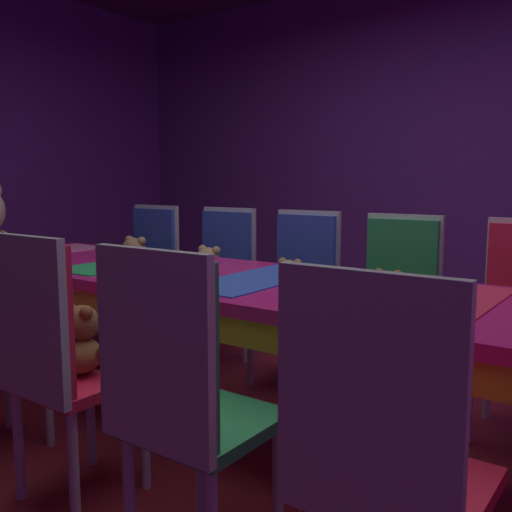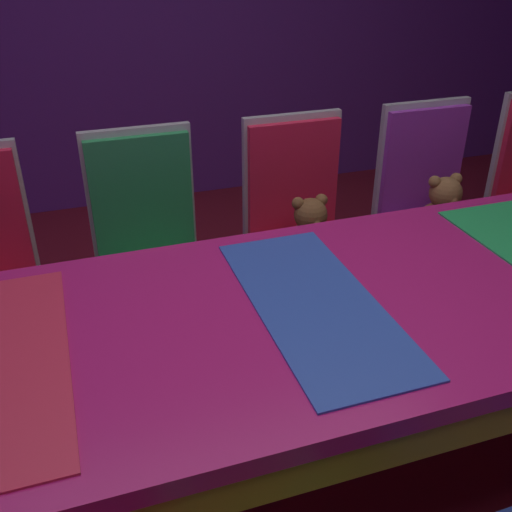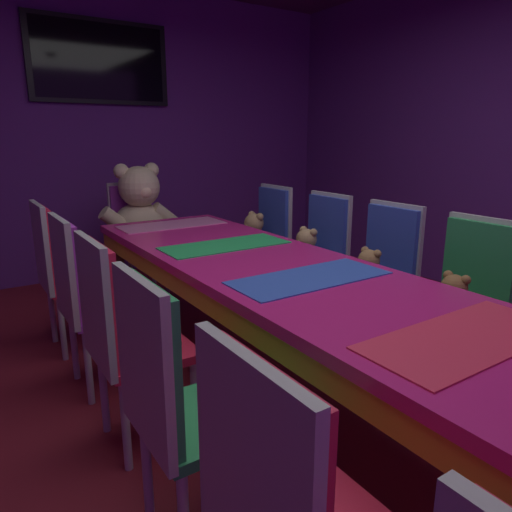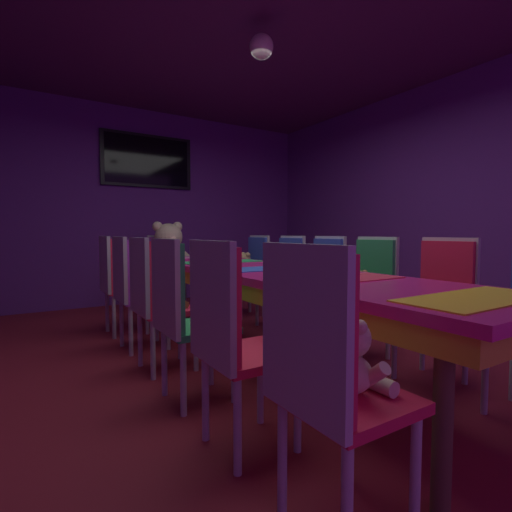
{
  "view_description": "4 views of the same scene",
  "coord_description": "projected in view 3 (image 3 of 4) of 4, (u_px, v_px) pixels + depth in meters",
  "views": [
    {
      "loc": [
        -1.96,
        -1.41,
        1.16
      ],
      "look_at": [
        0.2,
        0.15,
        0.81
      ],
      "focal_mm": 40.25,
      "sensor_mm": 36.0,
      "label": 1
    },
    {
      "loc": [
        1.2,
        -0.57,
        1.63
      ],
      "look_at": [
        -0.18,
        -0.1,
        0.81
      ],
      "focal_mm": 41.65,
      "sensor_mm": 36.0,
      "label": 2
    },
    {
      "loc": [
        -1.36,
        -1.6,
        1.39
      ],
      "look_at": [
        -0.11,
        0.29,
        0.8
      ],
      "focal_mm": 32.84,
      "sensor_mm": 36.0,
      "label": 3
    },
    {
      "loc": [
        -1.65,
        -2.45,
        1.02
      ],
      "look_at": [
        -0.12,
        -0.02,
        0.84
      ],
      "focal_mm": 26.86,
      "sensor_mm": 36.0,
      "label": 4
    }
  ],
  "objects": [
    {
      "name": "chair_right_4",
      "position": [
        321.0,
        247.0,
        3.4
      ],
      "size": [
        0.42,
        0.41,
        0.98
      ],
      "rotation": [
        0.0,
        0.0,
        3.14
      ],
      "color": "#2D47B2",
      "rests_on": "ground_plane"
    },
    {
      "name": "teddy_left_5",
      "position": [
        80.0,
        262.0,
        3.06
      ],
      "size": [
        0.23,
        0.3,
        0.28
      ],
      "color": "#9E7247",
      "rests_on": "chair_left_5"
    },
    {
      "name": "chair_left_5",
      "position": [
        57.0,
        263.0,
        2.98
      ],
      "size": [
        0.42,
        0.41,
        0.98
      ],
      "color": "red",
      "rests_on": "ground_plane"
    },
    {
      "name": "chair_right_5",
      "position": [
        268.0,
        233.0,
        3.91
      ],
      "size": [
        0.42,
        0.41,
        0.98
      ],
      "rotation": [
        0.0,
        0.0,
        3.14
      ],
      "color": "#2D47B2",
      "rests_on": "ground_plane"
    },
    {
      "name": "king_teddy_bear",
      "position": [
        141.0,
        211.0,
        3.99
      ],
      "size": [
        0.74,
        0.57,
        0.7
      ],
      "rotation": [
        0.0,
        0.0,
        -1.57
      ],
      "color": "beige",
      "rests_on": "throne_chair"
    },
    {
      "name": "chair_right_2",
      "position": [
        469.0,
        292.0,
        2.42
      ],
      "size": [
        0.42,
        0.41,
        0.98
      ],
      "rotation": [
        0.0,
        0.0,
        3.14
      ],
      "color": "#268C4C",
      "rests_on": "ground_plane"
    },
    {
      "name": "teddy_right_3",
      "position": [
        368.0,
        273.0,
        2.85
      ],
      "size": [
        0.22,
        0.28,
        0.27
      ],
      "rotation": [
        0.0,
        0.0,
        3.14
      ],
      "color": "#9E7247",
      "rests_on": "chair_right_3"
    },
    {
      "name": "chair_right_3",
      "position": [
        384.0,
        266.0,
        2.92
      ],
      "size": [
        0.42,
        0.41,
        0.98
      ],
      "rotation": [
        0.0,
        0.0,
        3.14
      ],
      "color": "#2D47B2",
      "rests_on": "ground_plane"
    },
    {
      "name": "teddy_right_5",
      "position": [
        253.0,
        235.0,
        3.83
      ],
      "size": [
        0.26,
        0.34,
        0.32
      ],
      "rotation": [
        0.0,
        0.0,
        3.14
      ],
      "color": "tan",
      "rests_on": "chair_right_5"
    },
    {
      "name": "wall_back",
      "position": [
        103.0,
        134.0,
        4.6
      ],
      "size": [
        5.2,
        0.12,
        2.8
      ],
      "primitive_type": "cube",
      "color": "#59267F",
      "rests_on": "ground_plane"
    },
    {
      "name": "teddy_right_2",
      "position": [
        452.0,
        302.0,
        2.35
      ],
      "size": [
        0.22,
        0.28,
        0.26
      ],
      "rotation": [
        0.0,
        0.0,
        3.14
      ],
      "color": "olive",
      "rests_on": "chair_right_2"
    },
    {
      "name": "banquet_table",
      "position": [
        310.0,
        295.0,
        2.2
      ],
      "size": [
        0.9,
        3.75,
        0.75
      ],
      "color": "#C61E72",
      "rests_on": "ground_plane"
    },
    {
      "name": "teddy_left_4",
      "position": [
        108.0,
        287.0,
        2.58
      ],
      "size": [
        0.22,
        0.29,
        0.27
      ],
      "color": "olive",
      "rests_on": "chair_left_4"
    },
    {
      "name": "throne_chair",
      "position": [
        135.0,
        227.0,
        4.17
      ],
      "size": [
        0.41,
        0.42,
        0.98
      ],
      "rotation": [
        0.0,
        0.0,
        -1.57
      ],
      "color": "purple",
      "rests_on": "ground_plane"
    },
    {
      "name": "teddy_left_3",
      "position": [
        148.0,
        324.0,
        2.09
      ],
      "size": [
        0.21,
        0.28,
        0.26
      ],
      "color": "brown",
      "rests_on": "chair_left_3"
    },
    {
      "name": "teddy_right_4",
      "position": [
        305.0,
        251.0,
        3.32
      ],
      "size": [
        0.24,
        0.31,
        0.3
      ],
      "rotation": [
        0.0,
        0.0,
        3.14
      ],
      "color": "tan",
      "rests_on": "chair_right_4"
    },
    {
      "name": "chair_left_3",
      "position": [
        116.0,
        325.0,
        2.01
      ],
      "size": [
        0.42,
        0.41,
        0.98
      ],
      "color": "red",
      "rests_on": "ground_plane"
    },
    {
      "name": "chair_left_2",
      "position": [
        169.0,
        389.0,
        1.5
      ],
      "size": [
        0.42,
        0.41,
        0.98
      ],
      "color": "#268C4C",
      "rests_on": "ground_plane"
    },
    {
      "name": "wall_tv",
      "position": [
        100.0,
        62.0,
        4.36
      ],
      "size": [
        1.3,
        0.06,
        0.75
      ],
      "color": "black"
    },
    {
      "name": "chair_left_4",
      "position": [
        81.0,
        288.0,
        2.5
      ],
      "size": [
        0.42,
        0.41,
        0.98
      ],
      "color": "purple",
      "rests_on": "ground_plane"
    },
    {
      "name": "ground_plane",
      "position": [
        306.0,
        418.0,
        2.36
      ],
      "size": [
        7.9,
        7.9,
        0.0
      ],
      "primitive_type": "plane",
      "color": "maroon"
    }
  ]
}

